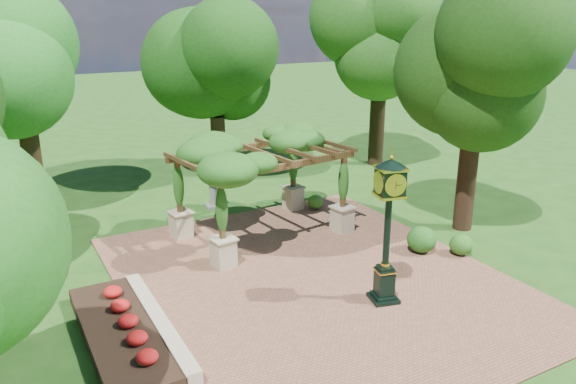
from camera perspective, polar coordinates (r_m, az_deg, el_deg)
ground at (r=15.35m, az=4.58°, el=-10.39°), size 120.00×120.00×0.00m
brick_plaza at (r=16.09m, az=2.61°, el=-8.87°), size 10.00×12.00×0.04m
border_wall at (r=14.00m, az=-12.98°, el=-12.92°), size 0.35×5.00×0.40m
flower_bed at (r=13.85m, az=-16.64°, el=-13.72°), size 1.50×5.00×0.36m
pedestal_clock at (r=14.24m, az=10.13°, el=-2.59°), size 0.93×0.93×3.91m
pergola at (r=18.30m, az=-2.70°, el=3.82°), size 5.83×4.08×3.42m
sundial at (r=21.80m, az=-7.59°, el=-0.34°), size 0.70×0.70×1.09m
shrub_front at (r=18.26m, az=17.19°, el=-5.13°), size 0.86×0.86×0.65m
shrub_mid at (r=18.09m, az=13.43°, el=-4.70°), size 1.13×1.13×0.83m
shrub_back at (r=21.41m, az=2.80°, el=-1.02°), size 0.65×0.65×0.55m
tree_west_far at (r=22.48m, az=-25.62°, el=10.96°), size 4.16×4.16×7.58m
tree_north at (r=25.22m, az=-7.38°, el=12.25°), size 4.43×4.43×7.01m
tree_east_far at (r=27.31m, az=9.49°, el=15.77°), size 4.37×4.37×9.24m
tree_east_near at (r=19.39m, az=18.74°, el=11.78°), size 4.27×4.27×8.00m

